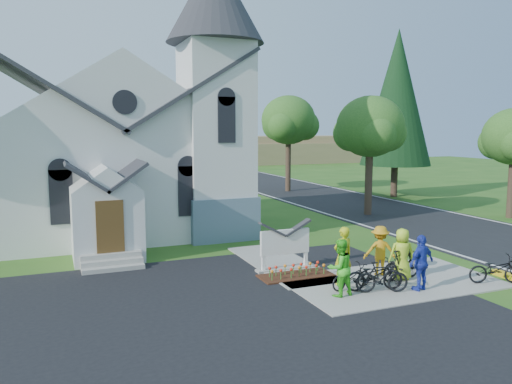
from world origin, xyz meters
name	(u,v)px	position (x,y,z in m)	size (l,w,h in m)	color
ground	(363,292)	(0.00, 0.00, 0.00)	(120.00, 120.00, 0.00)	#2A5819
parking_lot	(152,357)	(-7.00, -2.00, 0.01)	(20.00, 16.00, 0.02)	black
road	(360,206)	(10.00, 15.00, 0.01)	(8.00, 90.00, 0.02)	black
sidewalk	(392,282)	(1.50, 0.50, 0.03)	(7.00, 4.00, 0.05)	#9A958B
church	(125,126)	(-5.48, 12.48, 5.25)	(12.35, 12.00, 13.00)	white
church_sign	(285,243)	(-1.20, 3.20, 1.03)	(2.20, 0.40, 1.70)	#9A958B
flower_bed	(296,276)	(-1.20, 2.30, 0.04)	(2.60, 1.10, 0.07)	#3C1D10
tree_road_near	(370,127)	(8.50, 12.00, 5.21)	(4.00, 4.00, 7.05)	#39281F
tree_road_mid	(288,120)	(9.00, 24.00, 5.78)	(4.40, 4.40, 7.80)	#39281F
conifer	(397,98)	(15.00, 18.00, 7.39)	(5.20, 5.20, 12.40)	#39281F
distant_hills	(148,150)	(3.36, 56.33, 2.17)	(61.00, 10.00, 5.60)	olive
cyclist_0	(343,256)	(-0.24, 0.83, 1.01)	(0.70, 0.46, 1.92)	#B3BB16
bike_0	(351,277)	(-0.23, 0.33, 0.45)	(0.53, 1.52, 0.80)	black
cyclist_1	(340,268)	(-0.92, -0.09, 0.93)	(0.86, 0.67, 1.76)	#42D127
bike_1	(382,277)	(0.44, -0.34, 0.55)	(0.47, 1.66, 1.00)	black
cyclist_2	(421,263)	(1.73, -0.60, 0.94)	(1.04, 0.43, 1.78)	#2235AE
bike_2	(374,275)	(0.35, -0.07, 0.55)	(0.66, 1.88, 0.99)	black
cyclist_3	(380,250)	(1.54, 1.28, 0.92)	(1.12, 0.64, 1.73)	orange
bike_3	(402,265)	(1.87, 0.50, 0.58)	(0.49, 1.75, 1.05)	black
cyclist_4	(402,254)	(1.91, 0.56, 0.92)	(0.85, 0.56, 1.75)	#B6DB29
bike_4	(496,269)	(4.51, -0.97, 0.52)	(0.62, 1.79, 0.94)	black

